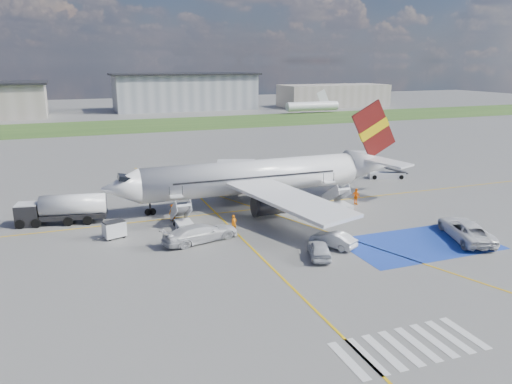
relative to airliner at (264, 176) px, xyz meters
The scene contains 22 objects.
ground 14.48m from the airliner, 96.14° to the right, with size 400.00×400.00×0.00m, color #60605E.
grass_strip 81.08m from the airliner, 91.06° to the left, with size 400.00×30.00×0.01m, color #2D4C1E.
taxiway_line_main 4.21m from the airliner, 126.97° to the right, with size 120.00×0.20×0.01m, color gold.
taxiway_line_cross 25.10m from the airliner, 105.17° to the right, with size 0.20×60.00×0.01m, color gold.
taxiway_line_diag 4.21m from the airliner, 126.97° to the right, with size 0.20×60.00×0.01m, color gold.
staging_box 20.19m from the airliner, 64.74° to the right, with size 14.00×8.00×0.01m, color #1B3BA6.
crosswalk 32.35m from the airliner, 95.90° to the right, with size 9.00×4.00×0.01m.
terminal_centre 122.43m from the airliner, 81.31° to the left, with size 48.00×18.00×12.00m, color gray.
terminal_east 135.64m from the airliner, 57.19° to the left, with size 40.00×16.00×8.00m, color gray.
airliner is the anchor object (origin of this frame).
airstairs_fwd 12.52m from the airliner, 154.30° to the right, with size 1.90×5.20×3.60m.
airstairs_aft 9.59m from the airliner, 35.25° to the right, with size 1.90×5.20×3.60m.
fuel_tanker 22.62m from the airliner, behind, with size 9.24×3.90×3.06m.
gpu_cart 19.14m from the airliner, 161.11° to the right, with size 2.31×1.83×1.69m.
belt_loader 22.71m from the airliner, 15.28° to the left, with size 5.74×3.52×1.66m.
car_silver_a 17.85m from the airliner, 95.78° to the right, with size 1.76×4.37×1.49m, color silver.
car_silver_b 16.02m from the airliner, 87.78° to the right, with size 1.52×4.35×1.43m, color #B2B4B9.
van_white_a 22.91m from the airliner, 53.35° to the right, with size 2.95×6.39×2.40m, color silver.
van_white_b 14.59m from the airliner, 135.97° to the right, with size 2.31×5.69×2.23m, color silver.
crew_fwd 11.12m from the airliner, 127.56° to the right, with size 0.65×0.42×1.77m, color orange.
crew_nose 12.33m from the airliner, 164.70° to the right, with size 0.92×0.71×1.88m, color orange.
crew_aft 11.26m from the airliner, 23.72° to the right, with size 1.16×0.48×1.98m, color orange.
Camera 1 is at (-19.83, -39.54, 16.57)m, focal length 35.00 mm.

